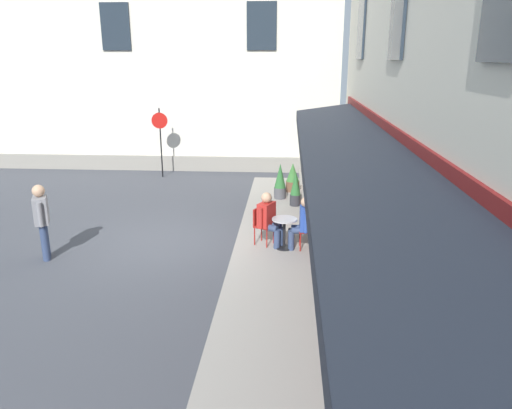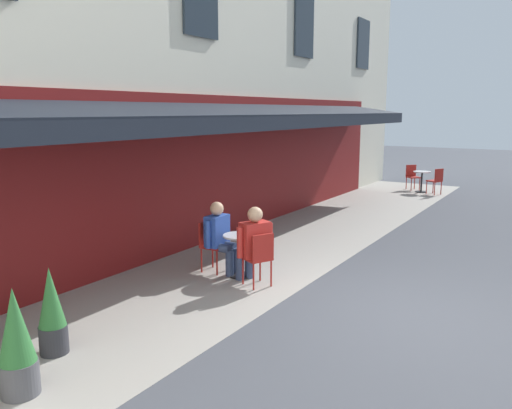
# 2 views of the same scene
# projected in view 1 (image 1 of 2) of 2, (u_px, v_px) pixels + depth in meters

# --- Properties ---
(ground_plane) EXTENTS (70.00, 70.00, 0.00)m
(ground_plane) POSITION_uv_depth(u_px,v_px,m) (162.00, 243.00, 12.01)
(ground_plane) COLOR #42444C
(sidewalk_cafe_terrace) EXTENTS (20.50, 3.20, 0.01)m
(sidewalk_cafe_terrace) POSITION_uv_depth(u_px,v_px,m) (304.00, 314.00, 8.69)
(sidewalk_cafe_terrace) COLOR gray
(sidewalk_cafe_terrace) RESTS_ON ground_plane
(back_alley_steps) EXTENTS (2.40, 1.75, 0.60)m
(back_alley_steps) POSITION_uv_depth(u_px,v_px,m) (329.00, 175.00, 17.95)
(back_alley_steps) COLOR gray
(back_alley_steps) RESTS_ON ground_plane
(cafe_table_near_entrance) EXTENTS (0.60, 0.60, 0.75)m
(cafe_table_near_entrance) POSITION_uv_depth(u_px,v_px,m) (284.00, 229.00, 11.55)
(cafe_table_near_entrance) COLOR black
(cafe_table_near_entrance) RESTS_ON ground_plane
(cafe_chair_red_under_awning) EXTENTS (0.54, 0.54, 0.91)m
(cafe_chair_red_under_awning) POSITION_uv_depth(u_px,v_px,m) (261.00, 222.00, 11.83)
(cafe_chair_red_under_awning) COLOR maroon
(cafe_chair_red_under_awning) RESTS_ON ground_plane
(cafe_chair_red_corner_left) EXTENTS (0.41, 0.41, 0.91)m
(cafe_chair_red_corner_left) POSITION_uv_depth(u_px,v_px,m) (311.00, 227.00, 11.50)
(cafe_chair_red_corner_left) COLOR maroon
(cafe_chair_red_corner_left) RESTS_ON ground_plane
(seated_patron_in_blue) EXTENTS (0.65, 0.53, 1.29)m
(seated_patron_in_blue) POSITION_uv_depth(u_px,v_px,m) (302.00, 221.00, 11.47)
(seated_patron_in_blue) COLOR navy
(seated_patron_in_blue) RESTS_ON ground_plane
(seated_companion_in_red) EXTENTS (0.62, 0.65, 1.32)m
(seated_companion_in_red) POSITION_uv_depth(u_px,v_px,m) (269.00, 218.00, 11.68)
(seated_companion_in_red) COLOR navy
(seated_companion_in_red) RESTS_ON ground_plane
(walking_pedestrian_in_grey) EXTENTS (0.67, 0.46, 1.74)m
(walking_pedestrian_in_grey) POSITION_uv_depth(u_px,v_px,m) (42.00, 216.00, 10.79)
(walking_pedestrian_in_grey) COLOR navy
(walking_pedestrian_in_grey) RESTS_ON ground_plane
(no_parking_sign) EXTENTS (0.14, 0.58, 2.60)m
(no_parking_sign) POSITION_uv_depth(u_px,v_px,m) (160.00, 130.00, 18.15)
(no_parking_sign) COLOR black
(no_parking_sign) RESTS_ON ground_plane
(potted_plant_mid_terrace) EXTENTS (0.59, 0.59, 0.96)m
(potted_plant_mid_terrace) POSITION_uv_depth(u_px,v_px,m) (326.00, 182.00, 15.53)
(potted_plant_mid_terrace) COLOR brown
(potted_plant_mid_terrace) RESTS_ON ground_plane
(potted_plant_by_steps) EXTENTS (0.48, 0.48, 0.77)m
(potted_plant_by_steps) POSITION_uv_depth(u_px,v_px,m) (311.00, 178.00, 16.83)
(potted_plant_by_steps) COLOR #4C4C51
(potted_plant_by_steps) RESTS_ON ground_plane
(potted_plant_entrance_left) EXTENTS (0.39, 0.39, 1.15)m
(potted_plant_entrance_left) POSITION_uv_depth(u_px,v_px,m) (280.00, 181.00, 15.68)
(potted_plant_entrance_left) COLOR #4C4C51
(potted_plant_entrance_left) RESTS_ON ground_plane
(potted_plant_under_sign) EXTENTS (0.34, 0.34, 1.07)m
(potted_plant_under_sign) POSITION_uv_depth(u_px,v_px,m) (295.00, 189.00, 14.93)
(potted_plant_under_sign) COLOR #2D2D33
(potted_plant_under_sign) RESTS_ON ground_plane
(potted_plant_entrance_right) EXTENTS (0.46, 0.46, 0.98)m
(potted_plant_entrance_right) POSITION_uv_depth(u_px,v_px,m) (293.00, 178.00, 16.55)
(potted_plant_entrance_right) COLOR brown
(potted_plant_entrance_right) RESTS_ON ground_plane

